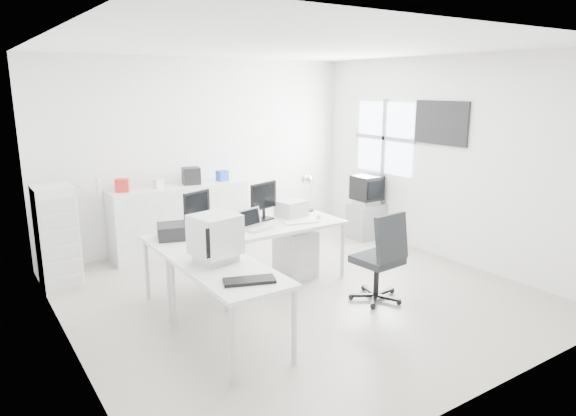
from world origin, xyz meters
TOP-DOWN VIEW (x-y plane):
  - floor at (0.00, 0.00)m, footprint 5.00×5.00m
  - ceiling at (0.00, 0.00)m, footprint 5.00×5.00m
  - back_wall at (0.00, 2.50)m, footprint 5.00×0.02m
  - left_wall at (-2.50, 0.00)m, footprint 0.02×5.00m
  - right_wall at (2.50, 0.00)m, footprint 0.02×5.00m
  - window at (2.48, 1.20)m, footprint 0.02×1.20m
  - wall_picture at (2.47, 0.10)m, footprint 0.04×0.90m
  - main_desk at (-0.37, 0.47)m, footprint 2.40×0.80m
  - side_desk at (-1.22, -0.63)m, footprint 0.70×1.40m
  - drawer_pedestal at (0.33, 0.52)m, footprint 0.40×0.50m
  - inkjet_printer at (-1.22, 0.57)m, footprint 0.52×0.46m
  - lcd_monitor_small at (-0.92, 0.72)m, footprint 0.43×0.33m
  - lcd_monitor_large at (-0.02, 0.72)m, footprint 0.47×0.30m
  - laptop at (-0.32, 0.37)m, footprint 0.36×0.37m
  - white_keyboard at (0.28, 0.32)m, footprint 0.45×0.23m
  - white_mouse at (0.58, 0.37)m, footprint 0.06×0.06m
  - laser_printer at (0.38, 0.69)m, footprint 0.40×0.36m
  - desk_lamp at (0.73, 0.77)m, footprint 0.18×0.18m
  - crt_monitor at (-1.22, -0.38)m, footprint 0.52×0.52m
  - black_keyboard at (-1.22, -1.03)m, footprint 0.48×0.32m
  - office_chair at (0.65, -0.65)m, footprint 0.66×0.66m
  - tv_cabinet at (2.22, 1.27)m, footprint 0.51×0.42m
  - crt_tv at (2.22, 1.27)m, footprint 0.50×0.48m
  - sideboard at (-0.54, 2.24)m, footprint 2.00×0.50m
  - clutter_box_a at (-1.34, 2.24)m, footprint 0.22×0.21m
  - clutter_box_b at (-0.84, 2.24)m, footprint 0.15×0.13m
  - clutter_box_c at (-0.34, 2.24)m, footprint 0.29×0.27m
  - clutter_box_d at (0.16, 2.24)m, footprint 0.17×0.15m
  - clutter_bottle at (-1.64, 2.28)m, footprint 0.07×0.07m
  - filing_cabinet at (-2.28, 1.79)m, footprint 0.44×0.52m

SIDE VIEW (x-z plane):
  - floor at x=0.00m, z-range -0.01..0.01m
  - tv_cabinet at x=2.22m, z-range 0.00..0.55m
  - drawer_pedestal at x=0.33m, z-range 0.00..0.60m
  - main_desk at x=-0.37m, z-range 0.00..0.75m
  - side_desk at x=-1.22m, z-range 0.00..0.75m
  - sideboard at x=-0.54m, z-range 0.00..1.00m
  - office_chair at x=0.65m, z-range 0.00..1.06m
  - filing_cabinet at x=-2.28m, z-range 0.00..1.25m
  - white_keyboard at x=0.28m, z-range 0.75..0.77m
  - black_keyboard at x=-1.22m, z-range 0.75..0.78m
  - white_mouse at x=0.58m, z-range 0.75..0.81m
  - crt_tv at x=2.22m, z-range 0.55..1.00m
  - inkjet_printer at x=-1.22m, z-range 0.75..0.91m
  - laptop at x=-0.32m, z-range 0.75..0.95m
  - laser_printer at x=0.38m, z-range 0.75..0.95m
  - desk_lamp at x=0.73m, z-range 0.75..1.18m
  - lcd_monitor_large at x=-0.02m, z-range 0.75..1.21m
  - lcd_monitor_small at x=-0.92m, z-range 0.75..1.23m
  - crt_monitor at x=-1.22m, z-range 0.75..1.26m
  - clutter_box_b at x=-0.84m, z-range 1.00..1.12m
  - clutter_box_d at x=0.16m, z-range 1.00..1.15m
  - clutter_box_a at x=-1.34m, z-range 1.00..1.17m
  - clutter_bottle at x=-1.64m, z-range 1.00..1.22m
  - clutter_box_c at x=-0.34m, z-range 1.00..1.24m
  - back_wall at x=0.00m, z-range 0.00..2.80m
  - left_wall at x=-2.50m, z-range 0.00..2.80m
  - right_wall at x=2.50m, z-range 0.00..2.80m
  - window at x=2.48m, z-range 1.05..2.15m
  - wall_picture at x=2.47m, z-range 1.60..2.20m
  - ceiling at x=0.00m, z-range 2.79..2.80m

